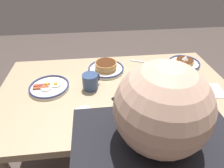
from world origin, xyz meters
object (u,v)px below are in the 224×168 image
plate_center_pancakes (184,62)px  coffee_mug (91,81)px  fork_near (142,62)px  plate_near_main (106,67)px  drinking_glass (85,123)px  plate_far_companion (49,87)px  cell_phone (126,97)px  paper_napkin (209,90)px

plate_center_pancakes → coffee_mug: 0.70m
fork_near → coffee_mug: bearing=35.6°
plate_near_main → drinking_glass: bearing=75.2°
plate_far_companion → cell_phone: size_ratio=1.63×
paper_napkin → plate_near_main: bearing=-26.7°
paper_napkin → fork_near: (0.31, -0.38, 0.00)m
drinking_glass → fork_near: drinking_glass is taller
paper_napkin → plate_center_pancakes: bearing=-86.1°
plate_center_pancakes → plate_far_companion: bearing=11.4°
plate_near_main → fork_near: (-0.27, -0.08, -0.02)m
plate_far_companion → paper_napkin: 0.94m
plate_center_pancakes → coffee_mug: coffee_mug is taller
coffee_mug → plate_near_main: bearing=-119.5°
coffee_mug → drinking_glass: drinking_glass is taller
cell_phone → fork_near: (-0.19, -0.39, -0.00)m
plate_center_pancakes → plate_far_companion: (0.91, 0.18, -0.00)m
plate_center_pancakes → cell_phone: (0.48, 0.32, -0.01)m
drinking_glass → cell_phone: (-0.22, -0.22, -0.05)m
plate_far_companion → plate_center_pancakes: bearing=-168.6°
plate_center_pancakes → paper_napkin: size_ratio=1.45×
fork_near → plate_near_main: bearing=17.0°
plate_near_main → drinking_glass: 0.54m
drinking_glass → fork_near: bearing=-124.3°
drinking_glass → paper_napkin: 0.76m
plate_center_pancakes → drinking_glass: (0.70, 0.54, 0.04)m
cell_phone → plate_far_companion: bearing=-45.8°
fork_near → drinking_glass: bearing=55.7°
plate_near_main → drinking_glass: drinking_glass is taller
plate_center_pancakes → cell_phone: bearing=33.8°
plate_center_pancakes → plate_near_main: bearing=1.8°
paper_napkin → drinking_glass: bearing=17.6°
coffee_mug → plate_center_pancakes: bearing=-162.8°
plate_far_companion → paper_napkin: (-0.93, 0.13, -0.01)m
drinking_glass → fork_near: size_ratio=0.75×
plate_near_main → coffee_mug: coffee_mug is taller
cell_phone → coffee_mug: bearing=-59.4°
plate_near_main → plate_far_companion: size_ratio=1.03×
plate_center_pancakes → drinking_glass: 0.88m
drinking_glass → cell_phone: 0.31m
plate_near_main → paper_napkin: size_ratio=1.62×
plate_far_companion → coffee_mug: (-0.24, 0.02, 0.04)m
coffee_mug → plate_far_companion: bearing=-5.0°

